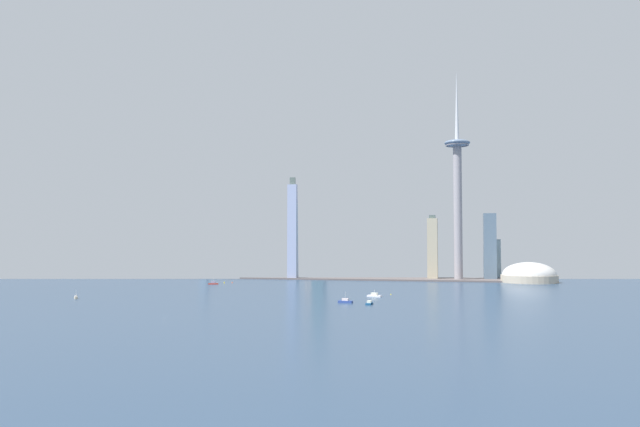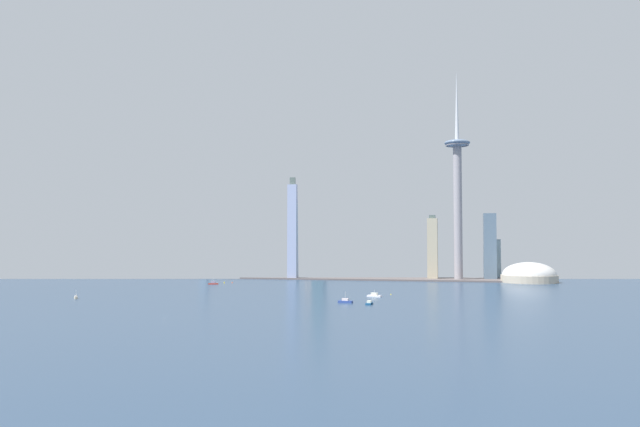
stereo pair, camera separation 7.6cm
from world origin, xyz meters
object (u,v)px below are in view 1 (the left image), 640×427
(skyscraper_0, at_px, (310,252))
(channel_buoy_0, at_px, (224,282))
(boat_2, at_px, (369,303))
(boat_3, at_px, (76,297))
(observation_tower, at_px, (458,181))
(boat_1, at_px, (345,301))
(skyscraper_1, at_px, (433,248))
(airplane, at_px, (276,164))
(skyscraper_5, at_px, (205,259))
(channel_buoy_2, at_px, (391,294))
(boat_4, at_px, (374,295))
(skyscraper_3, at_px, (490,247))
(boat_0, at_px, (213,283))
(stadium_dome, at_px, (529,276))
(channel_buoy_1, at_px, (232,282))
(skyscraper_4, at_px, (293,230))
(skyscraper_6, at_px, (319,239))

(skyscraper_0, bearing_deg, channel_buoy_0, -108.57)
(boat_2, distance_m, boat_3, 310.74)
(observation_tower, height_order, boat_2, observation_tower)
(boat_1, bearing_deg, skyscraper_1, -92.15)
(channel_buoy_0, xyz_separation_m, airplane, (23.52, 181.12, 196.13))
(skyscraper_5, bearing_deg, channel_buoy_0, -58.26)
(channel_buoy_0, bearing_deg, channel_buoy_2, -29.17)
(boat_1, xyz_separation_m, channel_buoy_2, (33.63, 104.23, -0.83))
(boat_1, distance_m, boat_4, 75.80)
(observation_tower, bearing_deg, boat_2, -101.90)
(boat_2, bearing_deg, boat_4, -173.53)
(skyscraper_3, bearing_deg, boat_4, -112.29)
(boat_0, bearing_deg, boat_2, 120.45)
(observation_tower, height_order, stadium_dome, observation_tower)
(boat_1, bearing_deg, boat_3, 11.94)
(boat_1, height_order, airplane, airplane)
(observation_tower, height_order, channel_buoy_1, observation_tower)
(boat_4, bearing_deg, channel_buoy_1, -24.35)
(boat_3, bearing_deg, boat_1, -127.79)
(boat_4, relative_size, channel_buoy_0, 5.62)
(observation_tower, xyz_separation_m, stadium_dome, (102.88, -20.58, -146.47))
(skyscraper_5, distance_m, boat_2, 560.35)
(observation_tower, relative_size, channel_buoy_2, 209.68)
(skyscraper_3, xyz_separation_m, boat_2, (-132.62, -423.26, -51.59))
(boat_3, distance_m, airplane, 499.85)
(channel_buoy_0, bearing_deg, skyscraper_4, 59.16)
(skyscraper_5, bearing_deg, airplane, 4.69)
(stadium_dome, height_order, skyscraper_1, skyscraper_1)
(boat_3, height_order, channel_buoy_0, boat_3)
(boat_3, height_order, boat_4, boat_3)
(observation_tower, relative_size, skyscraper_4, 2.01)
(skyscraper_0, xyz_separation_m, skyscraper_5, (-180.62, -53.14, -12.70))
(observation_tower, distance_m, skyscraper_0, 297.02)
(skyscraper_6, distance_m, channel_buoy_2, 369.92)
(observation_tower, xyz_separation_m, channel_buoy_2, (-75.24, -281.51, -155.38))
(skyscraper_1, relative_size, channel_buoy_2, 65.05)
(skyscraper_1, xyz_separation_m, boat_3, (-353.71, -422.27, -48.51))
(observation_tower, bearing_deg, boat_3, -134.04)
(observation_tower, xyz_separation_m, skyscraper_3, (49.09, 26.95, -103.25))
(skyscraper_0, bearing_deg, boat_3, -105.12)
(stadium_dome, relative_size, skyscraper_0, 0.90)
(skyscraper_0, height_order, boat_2, skyscraper_0)
(skyscraper_4, xyz_separation_m, skyscraper_6, (29.47, 62.18, -13.09))
(boat_0, xyz_separation_m, channel_buoy_0, (6.11, 26.63, -0.07))
(boat_1, xyz_separation_m, boat_4, (18.89, 73.41, -0.03))
(skyscraper_1, bearing_deg, boat_0, -149.47)
(boat_1, bearing_deg, stadium_dome, -112.55)
(channel_buoy_2, bearing_deg, skyscraper_6, 115.90)
(channel_buoy_1, bearing_deg, skyscraper_6, 62.98)
(skyscraper_3, relative_size, boat_3, 10.93)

